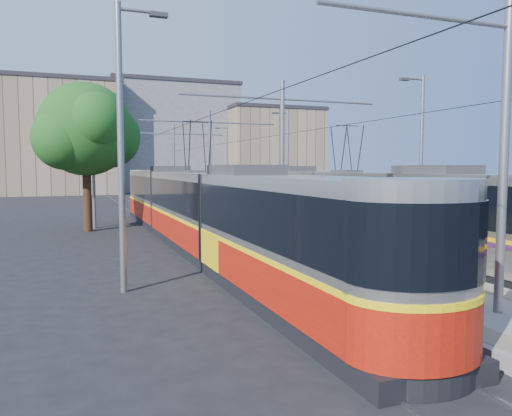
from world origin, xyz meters
name	(u,v)px	position (x,y,z in m)	size (l,w,h in m)	color
ground	(389,286)	(0.00, 0.00, 0.00)	(160.00, 160.00, 0.00)	black
platform	(223,222)	(0.00, 17.00, 0.15)	(4.00, 50.00, 0.30)	gray
tactile_strip_left	(200,221)	(-1.45, 17.00, 0.30)	(0.70, 50.00, 0.01)	gray
tactile_strip_right	(245,219)	(1.45, 17.00, 0.30)	(0.70, 50.00, 0.01)	gray
rails	(223,224)	(0.00, 17.00, 0.02)	(8.71, 70.00, 0.03)	gray
track_arrow	(333,330)	(-3.60, -3.00, 0.01)	(1.20, 5.00, 0.01)	silver
tram_left	(198,209)	(-3.60, 9.00, 1.71)	(2.43, 31.13, 5.50)	black
tram_right	(346,202)	(3.60, 8.55, 1.86)	(2.43, 30.93, 5.50)	black
catenary	(238,149)	(0.00, 14.15, 4.52)	(9.20, 70.00, 7.00)	gray
street_lamps	(206,158)	(0.00, 21.00, 4.18)	(15.18, 38.22, 8.00)	gray
shelter	(247,204)	(0.78, 14.89, 1.40)	(0.69, 1.01, 2.09)	black
tree	(92,132)	(-7.59, 16.81, 5.49)	(5.59, 5.17, 8.13)	#382314
building_left	(58,138)	(-10.00, 60.00, 7.47)	(16.32, 12.24, 14.93)	gray
building_centre	(171,138)	(6.00, 64.00, 7.99)	(18.36, 14.28, 15.96)	gray
building_right	(270,150)	(20.00, 58.00, 6.21)	(14.28, 10.20, 12.40)	gray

